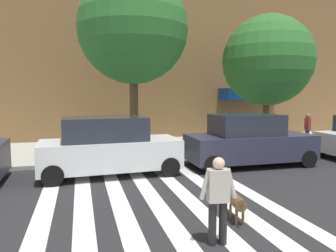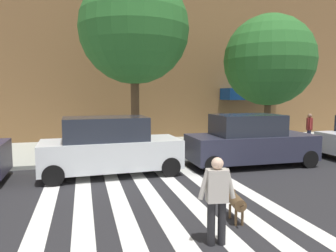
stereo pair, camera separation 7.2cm
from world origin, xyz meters
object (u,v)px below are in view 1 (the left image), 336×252
parked_car_behind_first (109,147)px  street_tree_middle (268,61)px  parked_car_third_in_line (249,141)px  street_tree_nearest (133,29)px  dog_on_leash (236,201)px  pedestrian_dog_walker (218,196)px  pedestrian_bystander (307,128)px

parked_car_behind_first → street_tree_middle: bearing=21.0°
parked_car_behind_first → parked_car_third_in_line: bearing=0.0°
parked_car_behind_first → street_tree_nearest: street_tree_nearest is taller
parked_car_third_in_line → dog_on_leash: parked_car_third_in_line is taller
pedestrian_dog_walker → dog_on_leash: size_ratio=1.67×
parked_car_third_in_line → pedestrian_dog_walker: parked_car_third_in_line is taller
parked_car_third_in_line → dog_on_leash: size_ratio=4.94×
parked_car_third_in_line → street_tree_nearest: street_tree_nearest is taller
parked_car_third_in_line → street_tree_middle: 5.35m
street_tree_middle → dog_on_leash: street_tree_middle is taller
pedestrian_dog_walker → dog_on_leash: 1.33m
pedestrian_dog_walker → pedestrian_bystander: pedestrian_bystander is taller
pedestrian_dog_walker → dog_on_leash: (0.85, 0.91, -0.48)m
dog_on_leash → pedestrian_bystander: 10.64m
street_tree_nearest → pedestrian_bystander: size_ratio=4.72×
parked_car_behind_first → pedestrian_dog_walker: 5.81m
parked_car_behind_first → street_tree_middle: 9.26m
parked_car_third_in_line → street_tree_nearest: 6.73m
street_tree_nearest → pedestrian_dog_walker: street_tree_nearest is taller
street_tree_middle → parked_car_behind_first: bearing=-159.0°
parked_car_behind_first → pedestrian_bystander: (10.08, 2.53, 0.11)m
parked_car_behind_first → pedestrian_dog_walker: bearing=-75.4°
parked_car_behind_first → pedestrian_dog_walker: (1.46, -5.62, -0.04)m
pedestrian_dog_walker → parked_car_third_in_line: bearing=55.5°
pedestrian_dog_walker → pedestrian_bystander: bearing=43.4°
parked_car_behind_first → street_tree_nearest: 5.58m
parked_car_third_in_line → dog_on_leash: (-3.02, -4.72, -0.50)m
pedestrian_bystander → dog_on_leash: bearing=-137.0°
parked_car_behind_first → dog_on_leash: (2.31, -4.71, -0.53)m
street_tree_nearest → pedestrian_dog_walker: bearing=-89.3°
parked_car_behind_first → parked_car_third_in_line: parked_car_behind_first is taller
parked_car_third_in_line → pedestrian_dog_walker: size_ratio=2.97×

